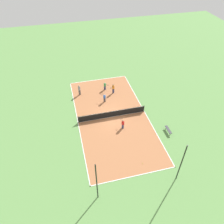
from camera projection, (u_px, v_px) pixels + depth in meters
The scene contains 14 objects.
ground_plane at pixel (112, 117), 30.95m from camera, with size 80.00×80.00×0.00m, color #60934C.
court_surface at pixel (112, 117), 30.94m from camera, with size 9.79×19.87×0.02m.
tennis_net at pixel (112, 114), 30.57m from camera, with size 9.59×0.10×1.08m.
bench at pixel (168, 130), 28.48m from camera, with size 0.36×1.51×0.45m.
player_baseline_gray at pixel (79, 89), 34.18m from camera, with size 0.48×0.48×1.79m.
player_center_orange at pixel (113, 88), 34.61m from camera, with size 0.94×0.84×1.64m.
player_near_blue at pixel (104, 97), 33.01m from camera, with size 0.85×0.93×1.39m.
player_coach_red at pixel (123, 124), 28.76m from camera, with size 0.38×0.95×1.39m.
player_far_green at pixel (105, 86), 35.41m from camera, with size 0.93×0.85×1.37m.
tennis_ball_near_net at pixel (124, 96), 34.53m from camera, with size 0.07×0.07×0.07m, color #CCE033.
tennis_ball_right_alley at pixel (143, 163), 24.93m from camera, with size 0.07×0.07×0.07m, color #CCE033.
tennis_ball_far_baseline at pixel (138, 109), 32.07m from camera, with size 0.07×0.07×0.07m, color #CCE033.
fence_post_back_left at pixel (181, 163), 21.74m from camera, with size 0.12×0.12×5.48m.
fence_post_back_right at pixel (97, 182), 20.16m from camera, with size 0.12×0.12×5.48m.
Camera 1 is at (5.58, 22.12, 20.93)m, focal length 35.00 mm.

